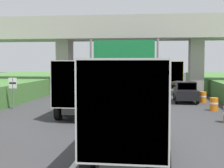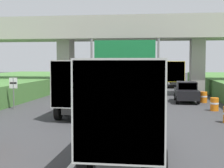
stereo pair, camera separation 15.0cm
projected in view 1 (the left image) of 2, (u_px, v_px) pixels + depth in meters
lane_centre_stripe at (123, 102)px, 27.61m from camera, size 0.20×87.98×0.01m
overpass_bridge at (129, 37)px, 33.15m from camera, size 40.00×4.80×7.80m
overhead_highway_sign at (124, 55)px, 27.82m from camera, size 5.88×0.18×5.30m
speed_limit_sign at (13, 88)px, 23.29m from camera, size 0.60×0.08×2.23m
truck_white at (132, 103)px, 11.24m from camera, size 2.44×7.30×3.44m
truck_red at (85, 84)px, 20.95m from camera, size 2.44×7.30×3.44m
truck_yellow at (173, 72)px, 44.37m from camera, size 2.44×7.30×3.44m
car_black at (186, 92)px, 27.33m from camera, size 1.86×4.10×1.72m
construction_barrel_3 at (214, 104)px, 22.50m from camera, size 0.57×0.57×0.90m
construction_barrel_4 at (203, 97)px, 27.01m from camera, size 0.57×0.57×0.90m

